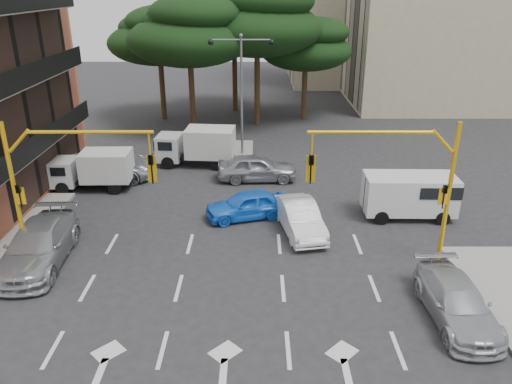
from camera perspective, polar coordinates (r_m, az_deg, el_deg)
ground at (r=19.47m, az=-2.91°, el=-10.89°), size 120.00×120.00×0.00m
median_strip at (r=33.93m, az=-1.58°, el=4.34°), size 1.40×6.00×0.15m
apartment_beige_near at (r=51.80m, az=22.97°, el=19.49°), size 20.20×12.15×18.70m
apartment_beige_far at (r=61.41m, az=12.09°, el=20.00°), size 16.20×12.15×16.70m
pine_left_near at (r=38.60m, az=-7.60°, el=17.83°), size 9.15×9.15×10.23m
pine_center at (r=40.22m, az=0.22°, el=19.19°), size 9.98×9.98×11.16m
pine_left_far at (r=43.06m, az=-11.00°, el=17.19°), size 8.32×8.32×9.30m
pine_right at (r=42.58m, az=5.83°, el=16.47°), size 7.49×7.49×8.37m
pine_back at (r=45.30m, az=-2.46°, el=18.69°), size 9.15×9.15×10.23m
signal_mast_right at (r=20.29m, az=16.74°, el=1.89°), size 5.79×0.37×6.00m
signal_mast_left at (r=20.95m, az=-21.78°, el=1.86°), size 5.79×0.37×6.00m
street_lamp_center at (r=32.65m, az=-1.68°, el=13.29°), size 4.16×0.36×7.77m
car_white_hatch at (r=23.27m, az=5.04°, el=-2.94°), size 2.34×4.61×1.45m
car_blue_compact at (r=24.60m, az=-1.06°, el=-1.46°), size 4.37×2.73×1.39m
car_silver_wagon at (r=22.50m, az=-23.60°, el=-5.61°), size 2.59×5.72×1.63m
car_silver_cross_a at (r=30.77m, az=-16.91°, el=2.84°), size 6.13×3.26×1.64m
car_silver_cross_b at (r=29.32m, az=0.11°, el=2.82°), size 4.70×2.03×1.58m
car_silver_parked at (r=18.81m, az=21.96°, el=-11.60°), size 2.05×4.75×1.36m
van_white at (r=25.71m, az=17.07°, el=-0.43°), size 4.43×2.06×2.20m
box_truck_a at (r=29.40m, az=-18.16°, el=2.36°), size 4.53×1.98×2.21m
box_truck_b at (r=31.94m, az=-6.81°, el=5.16°), size 5.12×2.50×2.44m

